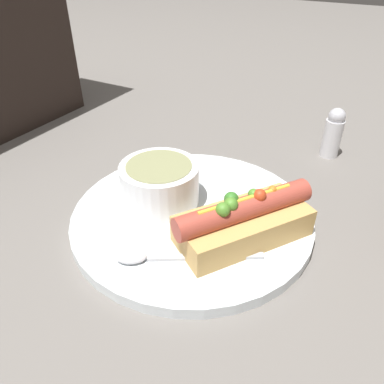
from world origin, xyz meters
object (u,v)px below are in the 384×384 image
Objects in this scene: salt_shaker at (333,133)px; spoon at (159,257)px; hot_dog at (243,220)px; soup_bowl at (159,183)px.

spoon is at bearing 163.98° from salt_shaker.
hot_dog reaches higher than spoon.
soup_bowl is 1.22× the size of salt_shaker.
spoon is at bearing 174.63° from hot_dog.
soup_bowl is 0.11m from spoon.
soup_bowl is at bearing 118.23° from hot_dog.
hot_dog is 1.98× the size of salt_shaker.
spoon is 1.75× the size of salt_shaker.
salt_shaker is at bearing -137.21° from spoon.
hot_dog is at bearing -95.60° from soup_bowl.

